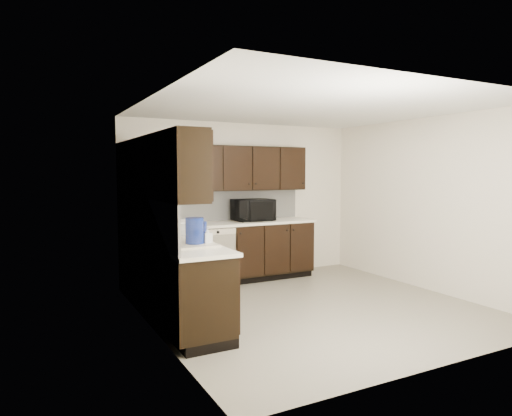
{
  "coord_description": "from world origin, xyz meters",
  "views": [
    {
      "loc": [
        -3.25,
        -4.7,
        1.71
      ],
      "look_at": [
        -0.49,
        0.6,
        1.24
      ],
      "focal_mm": 32.0,
      "sensor_mm": 36.0,
      "label": 1
    }
  ],
  "objects_px": {
    "microwave": "(253,210)",
    "storage_bin": "(171,229)",
    "sink": "(184,249)",
    "toaster_oven": "(140,219)",
    "blue_pitcher": "(195,232)"
  },
  "relations": [
    {
      "from": "toaster_oven",
      "to": "blue_pitcher",
      "type": "height_order",
      "value": "blue_pitcher"
    },
    {
      "from": "sink",
      "to": "microwave",
      "type": "bearing_deg",
      "value": 45.05
    },
    {
      "from": "sink",
      "to": "storage_bin",
      "type": "height_order",
      "value": "sink"
    },
    {
      "from": "sink",
      "to": "microwave",
      "type": "xyz_separation_m",
      "value": [
        1.72,
        1.72,
        0.23
      ]
    },
    {
      "from": "sink",
      "to": "toaster_oven",
      "type": "bearing_deg",
      "value": 92.3
    },
    {
      "from": "microwave",
      "to": "blue_pitcher",
      "type": "xyz_separation_m",
      "value": [
        -1.66,
        -1.88,
        -0.02
      ]
    },
    {
      "from": "microwave",
      "to": "blue_pitcher",
      "type": "bearing_deg",
      "value": -128.19
    },
    {
      "from": "microwave",
      "to": "storage_bin",
      "type": "height_order",
      "value": "microwave"
    },
    {
      "from": "storage_bin",
      "to": "blue_pitcher",
      "type": "distance_m",
      "value": 0.75
    },
    {
      "from": "sink",
      "to": "storage_bin",
      "type": "bearing_deg",
      "value": 86.45
    },
    {
      "from": "microwave",
      "to": "sink",
      "type": "bearing_deg",
      "value": -131.75
    },
    {
      "from": "sink",
      "to": "microwave",
      "type": "height_order",
      "value": "microwave"
    },
    {
      "from": "storage_bin",
      "to": "blue_pitcher",
      "type": "xyz_separation_m",
      "value": [
        0.03,
        -0.75,
        0.06
      ]
    },
    {
      "from": "sink",
      "to": "blue_pitcher",
      "type": "height_order",
      "value": "blue_pitcher"
    },
    {
      "from": "sink",
      "to": "storage_bin",
      "type": "xyz_separation_m",
      "value": [
        0.04,
        0.59,
        0.15
      ]
    }
  ]
}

